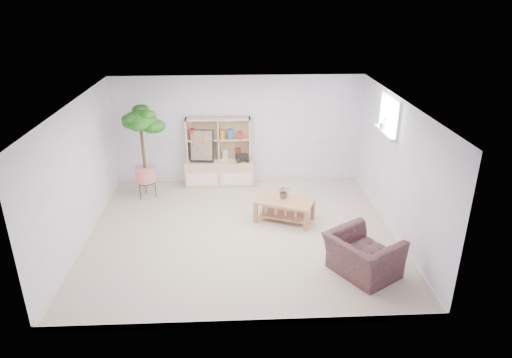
{
  "coord_description": "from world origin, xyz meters",
  "views": [
    {
      "loc": [
        -0.09,
        -7.29,
        4.14
      ],
      "look_at": [
        0.28,
        0.18,
        0.97
      ],
      "focal_mm": 32.0,
      "sensor_mm": 36.0,
      "label": 1
    }
  ],
  "objects_px": {
    "storage_unit": "(219,152)",
    "armchair": "(363,253)",
    "coffee_table": "(284,211)",
    "floor_tree": "(143,154)"
  },
  "relations": [
    {
      "from": "coffee_table",
      "to": "armchair",
      "type": "distance_m",
      "value": 2.07
    },
    {
      "from": "floor_tree",
      "to": "coffee_table",
      "type": "bearing_deg",
      "value": -23.5
    },
    {
      "from": "storage_unit",
      "to": "coffee_table",
      "type": "distance_m",
      "value": 2.3
    },
    {
      "from": "coffee_table",
      "to": "armchair",
      "type": "height_order",
      "value": "armchair"
    },
    {
      "from": "coffee_table",
      "to": "floor_tree",
      "type": "height_order",
      "value": "floor_tree"
    },
    {
      "from": "storage_unit",
      "to": "coffee_table",
      "type": "height_order",
      "value": "storage_unit"
    },
    {
      "from": "storage_unit",
      "to": "coffee_table",
      "type": "xyz_separation_m",
      "value": [
        1.28,
        -1.83,
        -0.54
      ]
    },
    {
      "from": "floor_tree",
      "to": "armchair",
      "type": "bearing_deg",
      "value": -38.27
    },
    {
      "from": "storage_unit",
      "to": "floor_tree",
      "type": "bearing_deg",
      "value": -157.9
    },
    {
      "from": "storage_unit",
      "to": "armchair",
      "type": "bearing_deg",
      "value": -57.69
    }
  ]
}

